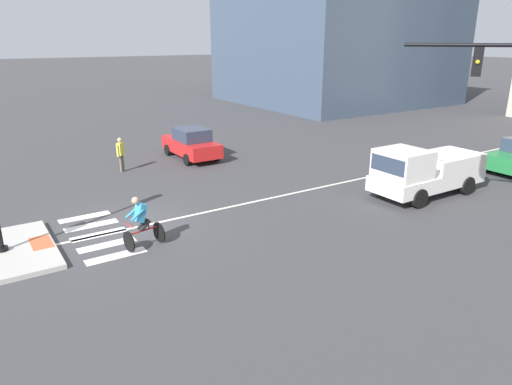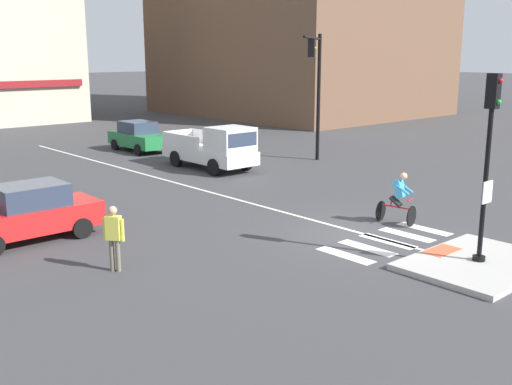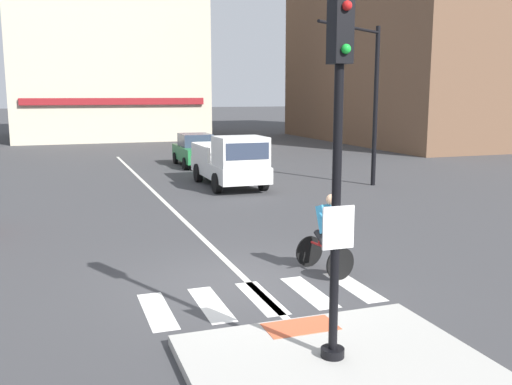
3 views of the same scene
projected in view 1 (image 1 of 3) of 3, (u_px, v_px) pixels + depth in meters
ground_plane at (126, 229)px, 15.79m from camera, size 300.00×300.00×0.00m
traffic_island at (3, 253)px, 13.86m from camera, size 3.92×2.82×0.15m
tactile_pad_front at (41, 242)px, 14.38m from camera, size 1.10×0.60×0.01m
crosswalk_stripe_a at (85, 217)px, 16.82m from camera, size 0.44×1.80×0.01m
crosswalk_stripe_b at (91, 225)px, 16.07m from camera, size 0.44×1.80×0.01m
crosswalk_stripe_c at (99, 235)px, 15.32m from camera, size 0.44×1.80×0.01m
crosswalk_stripe_d at (107, 245)px, 14.57m from camera, size 0.44×1.80×0.01m
crosswalk_stripe_e at (116, 256)px, 13.82m from camera, size 0.44×1.80×0.01m
lane_centre_line at (345, 182)px, 20.89m from camera, size 0.14×28.00×0.01m
building_far_block at (336, 36)px, 45.74m from camera, size 18.45×18.86×12.55m
car_red_cross_left at (191, 143)px, 24.77m from camera, size 4.11×1.86×1.64m
pickup_truck_white_eastbound_far at (420, 173)px, 18.72m from camera, size 2.08×5.11×2.08m
cyclist at (141, 221)px, 14.13m from camera, size 0.85×1.19×1.68m
pedestrian_at_curb_left at (121, 152)px, 22.22m from camera, size 0.39×0.46×1.67m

